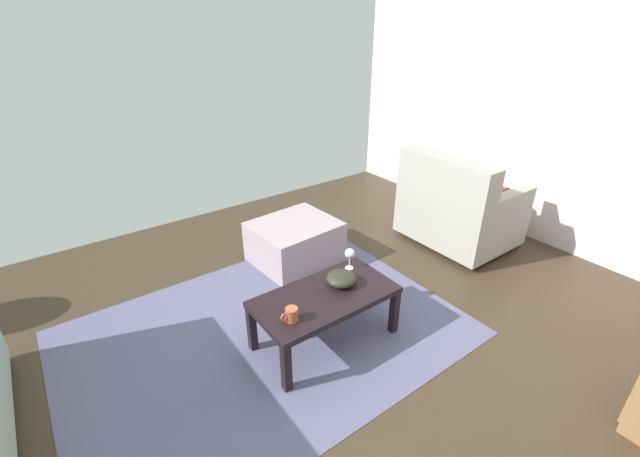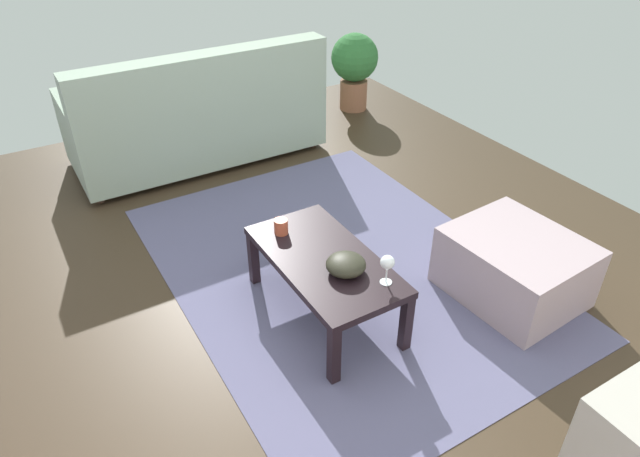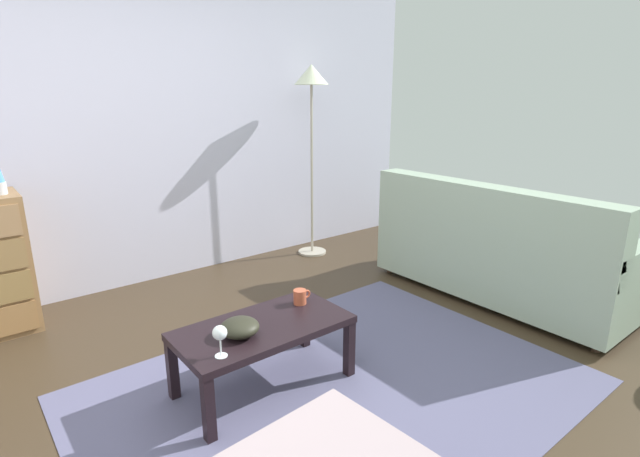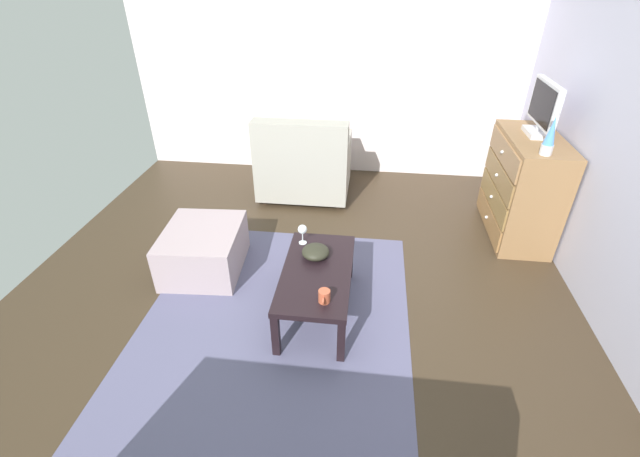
{
  "view_description": "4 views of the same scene",
  "coord_description": "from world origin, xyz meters",
  "px_view_note": "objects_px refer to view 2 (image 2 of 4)",
  "views": [
    {
      "loc": [
        1.21,
        1.82,
        1.96
      ],
      "look_at": [
        -0.13,
        -0.03,
        0.79
      ],
      "focal_mm": 23.24,
      "sensor_mm": 36.0,
      "label": 1
    },
    {
      "loc": [
        -2.07,
        1.29,
        2.11
      ],
      "look_at": [
        -0.27,
        0.21,
        0.7
      ],
      "focal_mm": 31.75,
      "sensor_mm": 36.0,
      "label": 2
    },
    {
      "loc": [
        -1.3,
        -1.9,
        1.56
      ],
      "look_at": [
        0.14,
        -0.11,
        0.91
      ],
      "focal_mm": 26.73,
      "sensor_mm": 36.0,
      "label": 3
    },
    {
      "loc": [
        2.23,
        0.39,
        2.2
      ],
      "look_at": [
        0.07,
        0.13,
        0.82
      ],
      "focal_mm": 23.91,
      "sensor_mm": 36.0,
      "label": 4
    }
  ],
  "objects_px": {
    "coffee_table": "(324,265)",
    "mug": "(281,226)",
    "ottoman": "(514,267)",
    "wine_glass": "(387,263)",
    "potted_plant": "(354,64)",
    "couch_large": "(199,118)",
    "bowl_decorative": "(346,264)"
  },
  "relations": [
    {
      "from": "ottoman",
      "to": "wine_glass",
      "type": "bearing_deg",
      "value": 84.73
    },
    {
      "from": "wine_glass",
      "to": "couch_large",
      "type": "bearing_deg",
      "value": 0.93
    },
    {
      "from": "ottoman",
      "to": "coffee_table",
      "type": "bearing_deg",
      "value": 67.9
    },
    {
      "from": "coffee_table",
      "to": "mug",
      "type": "relative_size",
      "value": 8.14
    },
    {
      "from": "ottoman",
      "to": "potted_plant",
      "type": "xyz_separation_m",
      "value": [
        2.77,
        -0.77,
        0.25
      ]
    },
    {
      "from": "wine_glass",
      "to": "potted_plant",
      "type": "distance_m",
      "value": 3.14
    },
    {
      "from": "bowl_decorative",
      "to": "couch_large",
      "type": "distance_m",
      "value": 2.26
    },
    {
      "from": "potted_plant",
      "to": "bowl_decorative",
      "type": "bearing_deg",
      "value": 145.49
    },
    {
      "from": "wine_glass",
      "to": "ottoman",
      "type": "distance_m",
      "value": 0.9
    },
    {
      "from": "coffee_table",
      "to": "wine_glass",
      "type": "bearing_deg",
      "value": -155.22
    },
    {
      "from": "couch_large",
      "to": "potted_plant",
      "type": "height_order",
      "value": "couch_large"
    },
    {
      "from": "bowl_decorative",
      "to": "potted_plant",
      "type": "relative_size",
      "value": 0.28
    },
    {
      "from": "wine_glass",
      "to": "bowl_decorative",
      "type": "xyz_separation_m",
      "value": [
        0.17,
        0.12,
        -0.07
      ]
    },
    {
      "from": "coffee_table",
      "to": "potted_plant",
      "type": "relative_size",
      "value": 1.29
    },
    {
      "from": "mug",
      "to": "potted_plant",
      "type": "height_order",
      "value": "potted_plant"
    },
    {
      "from": "coffee_table",
      "to": "potted_plant",
      "type": "bearing_deg",
      "value": -36.68
    },
    {
      "from": "bowl_decorative",
      "to": "ottoman",
      "type": "xyz_separation_m",
      "value": [
        -0.25,
        -0.96,
        -0.23
      ]
    },
    {
      "from": "wine_glass",
      "to": "couch_large",
      "type": "relative_size",
      "value": 0.08
    },
    {
      "from": "coffee_table",
      "to": "couch_large",
      "type": "bearing_deg",
      "value": -3.02
    },
    {
      "from": "ottoman",
      "to": "mug",
      "type": "bearing_deg",
      "value": 56.46
    },
    {
      "from": "wine_glass",
      "to": "ottoman",
      "type": "height_order",
      "value": "wine_glass"
    },
    {
      "from": "couch_large",
      "to": "ottoman",
      "type": "bearing_deg",
      "value": -160.6
    },
    {
      "from": "bowl_decorative",
      "to": "coffee_table",
      "type": "bearing_deg",
      "value": 10.44
    },
    {
      "from": "bowl_decorative",
      "to": "ottoman",
      "type": "bearing_deg",
      "value": -104.38
    },
    {
      "from": "coffee_table",
      "to": "mug",
      "type": "xyz_separation_m",
      "value": [
        0.31,
        0.09,
        0.09
      ]
    },
    {
      "from": "mug",
      "to": "couch_large",
      "type": "distance_m",
      "value": 1.8
    },
    {
      "from": "mug",
      "to": "potted_plant",
      "type": "distance_m",
      "value": 2.76
    },
    {
      "from": "couch_large",
      "to": "ottoman",
      "type": "distance_m",
      "value": 2.66
    },
    {
      "from": "ottoman",
      "to": "potted_plant",
      "type": "height_order",
      "value": "potted_plant"
    },
    {
      "from": "bowl_decorative",
      "to": "potted_plant",
      "type": "height_order",
      "value": "potted_plant"
    },
    {
      "from": "couch_large",
      "to": "potted_plant",
      "type": "distance_m",
      "value": 1.68
    },
    {
      "from": "mug",
      "to": "potted_plant",
      "type": "relative_size",
      "value": 0.16
    }
  ]
}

